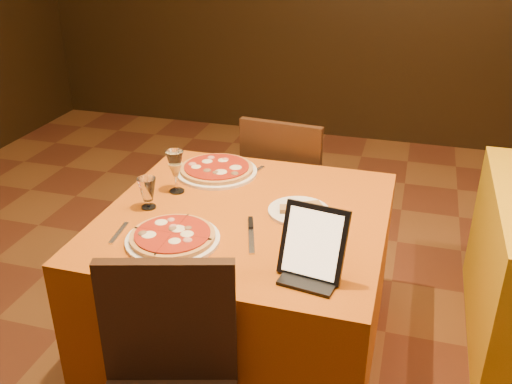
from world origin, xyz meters
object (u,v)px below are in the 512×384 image
(main_table, at_px, (246,291))
(wine_glass, at_px, (176,171))
(pizza_far, at_px, (217,170))
(water_glass, at_px, (148,193))
(chair_main_far, at_px, (291,191))
(tablet, at_px, (313,242))
(pizza_near, at_px, (173,238))

(main_table, bearing_deg, wine_glass, 162.90)
(pizza_far, height_order, water_glass, water_glass)
(main_table, height_order, chair_main_far, chair_main_far)
(pizza_far, xyz_separation_m, tablet, (0.57, -0.67, 0.10))
(tablet, bearing_deg, pizza_near, -177.98)
(main_table, distance_m, pizza_far, 0.57)
(pizza_near, height_order, tablet, tablet)
(chair_main_far, relative_size, water_glass, 7.00)
(chair_main_far, bearing_deg, tablet, 111.39)
(pizza_far, relative_size, tablet, 1.52)
(main_table, relative_size, tablet, 4.51)
(tablet, bearing_deg, chair_main_far, 114.62)
(pizza_near, xyz_separation_m, water_glass, (-0.20, 0.21, 0.05))
(tablet, bearing_deg, main_table, 143.25)
(pizza_far, distance_m, wine_glass, 0.26)
(pizza_far, distance_m, tablet, 0.89)
(pizza_near, relative_size, water_glass, 2.64)
(chair_main_far, distance_m, water_glass, 1.04)
(pizza_near, bearing_deg, pizza_far, 94.78)
(chair_main_far, relative_size, pizza_far, 2.46)
(chair_main_far, relative_size, wine_glass, 4.79)
(wine_glass, bearing_deg, chair_main_far, 65.18)
(wine_glass, bearing_deg, water_glass, -106.89)
(pizza_near, xyz_separation_m, tablet, (0.52, -0.06, 0.10))
(pizza_near, height_order, water_glass, water_glass)
(pizza_far, bearing_deg, water_glass, -110.52)
(main_table, xyz_separation_m, tablet, (0.33, -0.34, 0.49))
(chair_main_far, bearing_deg, wine_glass, 70.67)
(chair_main_far, bearing_deg, water_glass, 72.08)
(chair_main_far, relative_size, tablet, 3.73)
(wine_glass, distance_m, water_glass, 0.18)
(main_table, relative_size, water_glass, 8.46)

